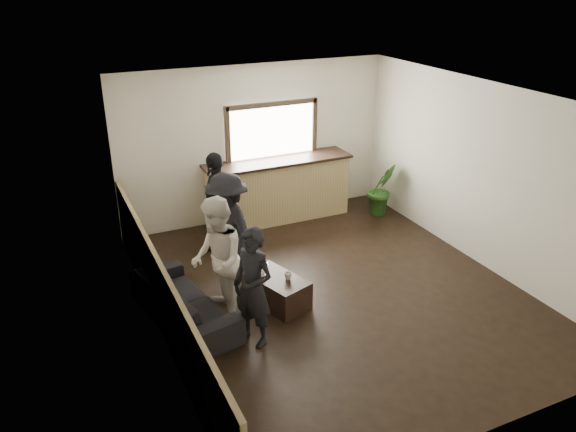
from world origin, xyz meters
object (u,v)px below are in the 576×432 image
person_c (228,229)px  bar_counter (278,186)px  person_a (253,287)px  person_b (217,260)px  cup_a (260,274)px  sofa (184,301)px  potted_plant (381,189)px  person_d (217,201)px  coffee_table (277,290)px  cup_b (288,276)px

person_c → bar_counter: bearing=131.5°
person_a → person_b: person_b is taller
cup_a → person_a: person_a is taller
person_a → sofa: bearing=-169.4°
potted_plant → person_d: 3.23m
person_a → person_b: (-0.22, 0.70, 0.07)m
sofa → coffee_table: (1.27, -0.14, -0.07)m
cup_a → sofa: bearing=178.0°
person_a → person_d: 2.66m
cup_b → person_b: 1.03m
bar_counter → cup_b: (-1.06, -2.74, -0.19)m
potted_plant → person_b: bearing=-152.4°
person_a → cup_a: bearing=123.9°
sofa → person_b: size_ratio=1.12×
potted_plant → person_c: 3.61m
potted_plant → person_a: person_a is taller
bar_counter → person_d: (-1.37, -0.68, 0.19)m
person_a → person_b: bearing=168.6°
cup_a → potted_plant: bearing=30.9°
sofa → cup_a: sofa is taller
bar_counter → coffee_table: (-1.18, -2.63, -0.44)m
person_b → sofa: bearing=-93.8°
person_a → coffee_table: bearing=110.0°
sofa → cup_b: 1.42m
person_c → sofa: bearing=-57.5°
cup_b → person_a: size_ratio=0.07×
coffee_table → person_d: (-0.18, 1.95, 0.63)m
person_d → person_b: bearing=21.1°
coffee_table → cup_b: (0.12, -0.11, 0.25)m
bar_counter → person_c: size_ratio=1.61×
cup_a → person_b: size_ratio=0.07×
sofa → cup_b: sofa is taller
cup_a → person_d: bearing=89.7°
bar_counter → person_a: 3.76m
bar_counter → potted_plant: bar_counter is taller
bar_counter → coffee_table: bar_counter is taller
sofa → cup_b: bearing=-111.5°
coffee_table → person_d: person_d is taller
sofa → person_a: size_ratio=1.23×
sofa → cup_b: size_ratio=18.16×
person_d → coffee_table: bearing=44.7°
cup_b → potted_plant: size_ratio=0.11×
bar_counter → coffee_table: size_ratio=2.97×
cup_b → person_d: size_ratio=0.06×
sofa → person_a: 1.16m
person_b → person_c: 0.96m
sofa → potted_plant: potted_plant is taller
cup_b → cup_a: bearing=146.2°
coffee_table → cup_a: cup_a is taller
coffee_table → cup_b: size_ratio=8.71×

